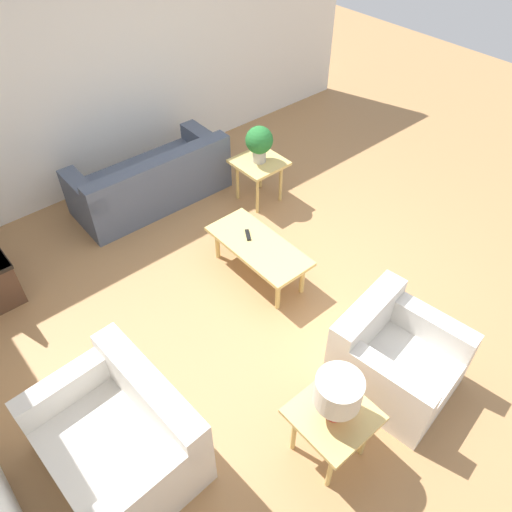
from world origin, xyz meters
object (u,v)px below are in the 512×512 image
Objects in this scene: side_table_plant at (259,167)px; potted_plant at (259,142)px; sofa at (152,182)px; table_lamp at (338,393)px; armchair at (392,359)px; coffee_table at (258,248)px; loveseat at (122,438)px; side_table_lamp at (332,419)px.

potted_plant reaches higher than side_table_plant.
table_lamp is at bearing 79.65° from sofa.
armchair reaches higher than coffee_table.
sofa is at bearing -11.24° from table_lamp.
side_table_plant reaches higher than coffee_table.
armchair is at bearing 93.20° from sofa.
side_table_plant is at bearing 64.61° from armchair.
loveseat is 1.07× the size of coffee_table.
armchair is (-3.51, -0.14, 0.03)m from sofa.
sofa is 4.27× the size of potted_plant.
coffee_table is at bearing 95.42° from sofa.
loveseat is 2.78× the size of potted_plant.
armchair is at bearing -83.46° from side_table_lamp.
armchair reaches higher than side_table_lamp.
coffee_table is (-1.80, -0.14, 0.08)m from sofa.
sofa is 3.39× the size of side_table_lamp.
table_lamp is (-0.00, 0.00, 0.35)m from side_table_lamp.
side_table_plant is at bearing -31.65° from table_lamp.
table_lamp is (-0.95, -1.20, 0.53)m from loveseat.
armchair is at bearing 162.27° from potted_plant.
table_lamp reaches higher than loveseat.
potted_plant is 1.07× the size of table_lamp.
potted_plant is at bearing 141.66° from sofa.
loveseat reaches higher than coffee_table.
coffee_table is at bearing 109.83° from loveseat.
loveseat is at bearing 149.78° from armchair.
coffee_table is 2.06× the size of side_table_lamp.
coffee_table is at bearing 138.78° from side_table_plant.
coffee_table is at bearing -25.43° from table_lamp.
side_table_lamp is 1.35× the size of table_lamp.
side_table_lamp is at bearing 148.35° from potted_plant.
side_table_lamp is (-2.79, 1.72, 0.00)m from side_table_plant.
sofa is at bearing 141.47° from loveseat.
sofa reaches higher than coffee_table.
sofa is 1.65× the size of coffee_table.
table_lamp is (-3.61, 0.72, 0.54)m from sofa.
armchair is at bearing 162.27° from side_table_plant.
coffee_table is 2.06× the size of side_table_plant.
loveseat is at bearing 122.16° from side_table_plant.
armchair is 2.45× the size of table_lamp.
loveseat reaches higher than side_table_lamp.
potted_plant reaches higher than loveseat.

